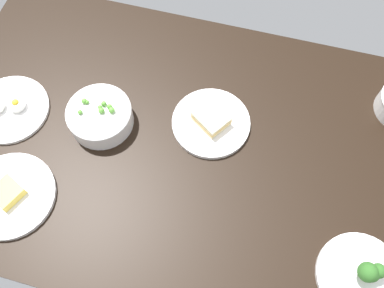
% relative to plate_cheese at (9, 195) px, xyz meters
% --- Properties ---
extents(dining_table, '(1.37, 0.84, 0.04)m').
position_rel_plate_cheese_xyz_m(dining_table, '(0.39, 0.24, -0.03)').
color(dining_table, black).
rests_on(dining_table, ground).
extents(plate_cheese, '(0.22, 0.22, 0.04)m').
position_rel_plate_cheese_xyz_m(plate_cheese, '(0.00, 0.00, 0.00)').
color(plate_cheese, white).
rests_on(plate_cheese, dining_table).
extents(plate_eggs, '(0.21, 0.21, 0.04)m').
position_rel_plate_cheese_xyz_m(plate_eggs, '(-0.11, 0.22, -0.00)').
color(plate_eggs, white).
rests_on(plate_eggs, dining_table).
extents(plate_broccoli, '(0.20, 0.20, 0.08)m').
position_rel_plate_cheese_xyz_m(plate_broccoli, '(0.84, 0.03, 0.01)').
color(plate_broccoli, white).
rests_on(plate_broccoli, dining_table).
extents(plate_sandwich, '(0.21, 0.21, 0.05)m').
position_rel_plate_cheese_xyz_m(plate_sandwich, '(0.42, 0.32, 0.00)').
color(plate_sandwich, white).
rests_on(plate_sandwich, dining_table).
extents(bowl_peas, '(0.17, 0.17, 0.07)m').
position_rel_plate_cheese_xyz_m(bowl_peas, '(0.14, 0.25, 0.02)').
color(bowl_peas, white).
rests_on(bowl_peas, dining_table).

